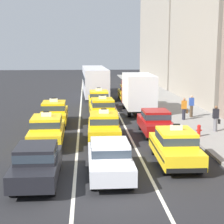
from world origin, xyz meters
The scene contains 20 objects.
ground_plane centered at (0.00, 0.00, 0.00)m, with size 160.00×160.00×0.00m, color #232326.
lane_stripe_left_center centered at (-1.60, 20.00, 0.00)m, with size 0.14×80.00×0.01m, color silver.
lane_stripe_center_right centered at (1.60, 20.00, 0.00)m, with size 0.14×80.00×0.01m, color silver.
sidewalk_curb centered at (7.20, 15.00, 0.07)m, with size 4.00×90.00×0.15m, color gray.
sedan_left_nearest centered at (-3.11, 1.17, 0.85)m, with size 1.78×4.31×1.58m.
taxi_left_second centered at (-3.31, 7.06, 0.88)m, with size 1.89×4.59×1.96m.
taxi_left_third centered at (-3.38, 12.70, 0.88)m, with size 1.89×4.59×1.96m.
sedan_center_nearest centered at (-0.12, 1.58, 0.85)m, with size 1.79×4.31×1.58m.
taxi_center_second centered at (-0.07, 7.79, 0.88)m, with size 1.91×4.60×1.96m.
taxi_center_third centered at (0.14, 13.96, 0.88)m, with size 1.97×4.62×1.96m.
taxi_center_fourth centered at (0.05, 19.23, 0.88)m, with size 1.82×4.56×1.96m.
bus_center_fifth centered at (-0.09, 28.55, 1.82)m, with size 2.85×11.27×3.22m.
taxi_right_nearest centered at (3.08, 3.16, 0.88)m, with size 1.91×4.60×1.96m.
sedan_right_second centered at (3.26, 9.12, 0.85)m, with size 1.79×4.31×1.58m.
box_truck_right_third centered at (3.31, 17.60, 1.78)m, with size 2.35×6.98×3.27m.
taxi_right_fourth centered at (3.29, 24.45, 0.88)m, with size 1.87×4.58×1.96m.
pedestrian_near_crosswalk centered at (7.02, 14.12, 1.01)m, with size 0.36×0.24×1.69m.
pedestrian_mid_block centered at (7.16, 9.12, 0.99)m, with size 0.47×0.24×1.67m.
pedestrian_by_storefront centered at (6.17, 13.08, 0.97)m, with size 0.47×0.24×1.64m.
fire_hydrant centered at (5.68, 7.85, 0.55)m, with size 0.36×0.22×0.73m.
Camera 1 is at (-1.09, -13.22, 5.41)m, focal length 58.64 mm.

